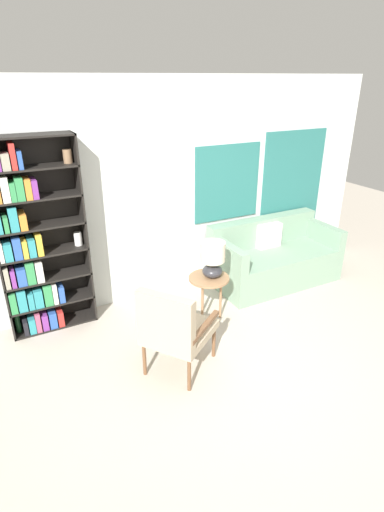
# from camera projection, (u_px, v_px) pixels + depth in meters

# --- Properties ---
(ground_plane) EXTENTS (14.00, 14.00, 0.00)m
(ground_plane) POSITION_uv_depth(u_px,v_px,m) (249.00, 380.00, 3.84)
(ground_plane) COLOR #B2A899
(wall_back) EXTENTS (6.40, 0.08, 2.70)m
(wall_back) POSITION_uv_depth(u_px,v_px,m) (165.00, 193.00, 4.95)
(wall_back) COLOR silver
(wall_back) RESTS_ON ground_plane
(bookshelf) EXTENTS (0.93, 0.30, 2.16)m
(bookshelf) POSITION_uv_depth(u_px,v_px,m) (31.00, 245.00, 4.23)
(bookshelf) COLOR black
(bookshelf) RESTS_ON ground_plane
(armchair) EXTENTS (0.85, 0.83, 0.94)m
(armchair) POSITION_uv_depth(u_px,v_px,m) (173.00, 327.00, 3.72)
(armchair) COLOR brown
(armchair) RESTS_ON ground_plane
(couch) EXTENTS (1.74, 0.85, 0.85)m
(couch) POSITION_uv_depth(u_px,v_px,m) (273.00, 259.00, 5.62)
(couch) COLOR gray
(couch) RESTS_ON ground_plane
(side_table) EXTENTS (0.48, 0.48, 0.54)m
(side_table) POSITION_uv_depth(u_px,v_px,m) (209.00, 282.00, 4.65)
(side_table) COLOR #99704C
(side_table) RESTS_ON ground_plane
(table_lamp) EXTENTS (0.28, 0.28, 0.43)m
(table_lamp) POSITION_uv_depth(u_px,v_px,m) (213.00, 258.00, 4.54)
(table_lamp) COLOR #2D2D33
(table_lamp) RESTS_ON side_table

